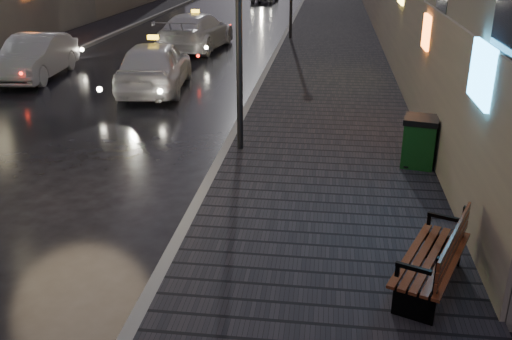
{
  "coord_description": "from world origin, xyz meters",
  "views": [
    {
      "loc": [
        3.82,
        -6.35,
        4.68
      ],
      "look_at": [
        2.61,
        2.99,
        0.85
      ],
      "focal_mm": 40.0,
      "sensor_mm": 36.0,
      "label": 1
    }
  ],
  "objects_px": {
    "trash_bin": "(420,141)",
    "car_left_mid": "(35,57)",
    "lamp_near": "(239,0)",
    "bench": "(437,258)",
    "taxi_near": "(155,65)",
    "taxi_mid": "(196,31)"
  },
  "relations": [
    {
      "from": "trash_bin",
      "to": "taxi_mid",
      "type": "height_order",
      "value": "taxi_mid"
    },
    {
      "from": "lamp_near",
      "to": "taxi_near",
      "type": "height_order",
      "value": "lamp_near"
    },
    {
      "from": "trash_bin",
      "to": "taxi_mid",
      "type": "distance_m",
      "value": 15.9
    },
    {
      "from": "lamp_near",
      "to": "car_left_mid",
      "type": "height_order",
      "value": "lamp_near"
    },
    {
      "from": "trash_bin",
      "to": "taxi_near",
      "type": "distance_m",
      "value": 9.88
    },
    {
      "from": "taxi_near",
      "to": "lamp_near",
      "type": "bearing_deg",
      "value": 116.72
    },
    {
      "from": "taxi_mid",
      "to": "bench",
      "type": "bearing_deg",
      "value": 117.66
    },
    {
      "from": "bench",
      "to": "taxi_near",
      "type": "distance_m",
      "value": 13.19
    },
    {
      "from": "taxi_near",
      "to": "taxi_mid",
      "type": "distance_m",
      "value": 7.51
    },
    {
      "from": "lamp_near",
      "to": "trash_bin",
      "type": "bearing_deg",
      "value": -8.4
    },
    {
      "from": "bench",
      "to": "taxi_mid",
      "type": "distance_m",
      "value": 20.01
    },
    {
      "from": "trash_bin",
      "to": "car_left_mid",
      "type": "xyz_separation_m",
      "value": [
        -12.44,
        7.44,
        0.06
      ]
    },
    {
      "from": "lamp_near",
      "to": "taxi_near",
      "type": "relative_size",
      "value": 1.08
    },
    {
      "from": "trash_bin",
      "to": "car_left_mid",
      "type": "relative_size",
      "value": 0.23
    },
    {
      "from": "car_left_mid",
      "to": "taxi_mid",
      "type": "height_order",
      "value": "taxi_mid"
    },
    {
      "from": "taxi_near",
      "to": "trash_bin",
      "type": "bearing_deg",
      "value": 134.3
    },
    {
      "from": "lamp_near",
      "to": "trash_bin",
      "type": "height_order",
      "value": "lamp_near"
    },
    {
      "from": "taxi_near",
      "to": "taxi_mid",
      "type": "bearing_deg",
      "value": -93.92
    },
    {
      "from": "bench",
      "to": "car_left_mid",
      "type": "xyz_separation_m",
      "value": [
        -12.04,
        12.21,
        0.11
      ]
    },
    {
      "from": "lamp_near",
      "to": "bench",
      "type": "distance_m",
      "value": 7.03
    },
    {
      "from": "taxi_mid",
      "to": "lamp_near",
      "type": "bearing_deg",
      "value": 112.43
    },
    {
      "from": "bench",
      "to": "car_left_mid",
      "type": "distance_m",
      "value": 17.15
    }
  ]
}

